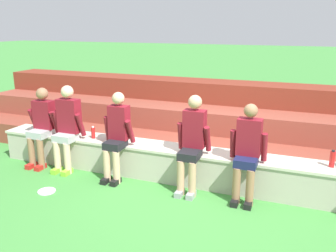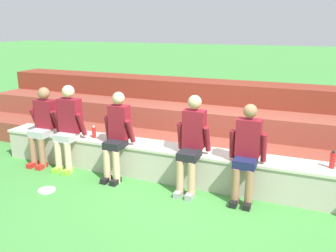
{
  "view_description": "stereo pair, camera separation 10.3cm",
  "coord_description": "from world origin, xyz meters",
  "px_view_note": "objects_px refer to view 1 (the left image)",
  "views": [
    {
      "loc": [
        1.46,
        -4.82,
        2.42
      ],
      "look_at": [
        -0.52,
        0.25,
        0.88
      ],
      "focal_mm": 38.53,
      "sensor_mm": 36.0,
      "label": 1
    },
    {
      "loc": [
        1.56,
        -4.78,
        2.42
      ],
      "look_at": [
        -0.52,
        0.25,
        0.88
      ],
      "focal_mm": 38.53,
      "sensor_mm": 36.0,
      "label": 2
    }
  ],
  "objects_px": {
    "water_bottle_mid_left": "(93,133)",
    "frisbee": "(47,191)",
    "person_right_of_center": "(192,141)",
    "person_far_right": "(247,150)",
    "person_center": "(117,134)",
    "person_far_left": "(41,124)",
    "person_left_of_center": "(67,125)",
    "water_bottle_near_left": "(332,159)",
    "water_bottle_center_gap": "(110,133)"
  },
  "relations": [
    {
      "from": "person_right_of_center",
      "to": "frisbee",
      "type": "bearing_deg",
      "value": -155.79
    },
    {
      "from": "person_left_of_center",
      "to": "person_far_right",
      "type": "bearing_deg",
      "value": -0.39
    },
    {
      "from": "water_bottle_near_left",
      "to": "frisbee",
      "type": "bearing_deg",
      "value": -163.31
    },
    {
      "from": "frisbee",
      "to": "person_right_of_center",
      "type": "bearing_deg",
      "value": 24.21
    },
    {
      "from": "water_bottle_mid_left",
      "to": "frisbee",
      "type": "height_order",
      "value": "water_bottle_mid_left"
    },
    {
      "from": "person_far_right",
      "to": "water_bottle_center_gap",
      "type": "relative_size",
      "value": 5.8
    },
    {
      "from": "water_bottle_near_left",
      "to": "person_left_of_center",
      "type": "bearing_deg",
      "value": -176.08
    },
    {
      "from": "person_far_left",
      "to": "water_bottle_center_gap",
      "type": "relative_size",
      "value": 5.75
    },
    {
      "from": "water_bottle_near_left",
      "to": "water_bottle_center_gap",
      "type": "bearing_deg",
      "value": -179.51
    },
    {
      "from": "person_far_left",
      "to": "person_right_of_center",
      "type": "xyz_separation_m",
      "value": [
        2.77,
        -0.02,
        0.02
      ]
    },
    {
      "from": "person_far_left",
      "to": "person_left_of_center",
      "type": "xyz_separation_m",
      "value": [
        0.56,
        -0.02,
        0.04
      ]
    },
    {
      "from": "person_left_of_center",
      "to": "water_bottle_near_left",
      "type": "height_order",
      "value": "person_left_of_center"
    },
    {
      "from": "frisbee",
      "to": "water_bottle_center_gap",
      "type": "bearing_deg",
      "value": 68.6
    },
    {
      "from": "water_bottle_mid_left",
      "to": "frisbee",
      "type": "bearing_deg",
      "value": -98.03
    },
    {
      "from": "person_far_right",
      "to": "frisbee",
      "type": "xyz_separation_m",
      "value": [
        -2.8,
        -0.87,
        -0.73
      ]
    },
    {
      "from": "person_right_of_center",
      "to": "frisbee",
      "type": "relative_size",
      "value": 5.48
    },
    {
      "from": "person_center",
      "to": "water_bottle_near_left",
      "type": "height_order",
      "value": "person_center"
    },
    {
      "from": "person_far_left",
      "to": "water_bottle_near_left",
      "type": "bearing_deg",
      "value": 3.17
    },
    {
      "from": "person_right_of_center",
      "to": "water_bottle_mid_left",
      "type": "distance_m",
      "value": 1.85
    },
    {
      "from": "person_left_of_center",
      "to": "person_far_left",
      "type": "bearing_deg",
      "value": 177.56
    },
    {
      "from": "person_right_of_center",
      "to": "water_bottle_center_gap",
      "type": "height_order",
      "value": "person_right_of_center"
    },
    {
      "from": "person_left_of_center",
      "to": "frisbee",
      "type": "relative_size",
      "value": 5.54
    },
    {
      "from": "person_center",
      "to": "water_bottle_mid_left",
      "type": "bearing_deg",
      "value": 158.18
    },
    {
      "from": "person_right_of_center",
      "to": "water_bottle_near_left",
      "type": "xyz_separation_m",
      "value": [
        1.92,
        0.28,
        -0.11
      ]
    },
    {
      "from": "person_left_of_center",
      "to": "water_bottle_mid_left",
      "type": "bearing_deg",
      "value": 28.93
    },
    {
      "from": "water_bottle_near_left",
      "to": "person_right_of_center",
      "type": "bearing_deg",
      "value": -171.79
    },
    {
      "from": "person_far_left",
      "to": "water_bottle_center_gap",
      "type": "xyz_separation_m",
      "value": [
        1.22,
        0.23,
        -0.09
      ]
    },
    {
      "from": "frisbee",
      "to": "person_left_of_center",
      "type": "bearing_deg",
      "value": 103.82
    },
    {
      "from": "person_far_right",
      "to": "water_bottle_center_gap",
      "type": "height_order",
      "value": "person_far_right"
    },
    {
      "from": "person_far_left",
      "to": "person_center",
      "type": "bearing_deg",
      "value": -2.1
    },
    {
      "from": "water_bottle_mid_left",
      "to": "frisbee",
      "type": "distance_m",
      "value": 1.27
    },
    {
      "from": "person_right_of_center",
      "to": "water_bottle_center_gap",
      "type": "bearing_deg",
      "value": 170.89
    },
    {
      "from": "water_bottle_mid_left",
      "to": "water_bottle_center_gap",
      "type": "bearing_deg",
      "value": 9.17
    },
    {
      "from": "person_center",
      "to": "person_right_of_center",
      "type": "distance_m",
      "value": 1.24
    },
    {
      "from": "water_bottle_near_left",
      "to": "water_bottle_mid_left",
      "type": "xyz_separation_m",
      "value": [
        -3.75,
        -0.08,
        -0.02
      ]
    },
    {
      "from": "person_left_of_center",
      "to": "frisbee",
      "type": "distance_m",
      "value": 1.2
    },
    {
      "from": "person_center",
      "to": "water_bottle_center_gap",
      "type": "distance_m",
      "value": 0.43
    },
    {
      "from": "water_bottle_mid_left",
      "to": "water_bottle_near_left",
      "type": "bearing_deg",
      "value": 1.17
    },
    {
      "from": "person_far_right",
      "to": "frisbee",
      "type": "distance_m",
      "value": 3.02
    },
    {
      "from": "person_center",
      "to": "person_right_of_center",
      "type": "height_order",
      "value": "person_right_of_center"
    },
    {
      "from": "person_left_of_center",
      "to": "water_bottle_mid_left",
      "type": "relative_size",
      "value": 6.86
    },
    {
      "from": "person_left_of_center",
      "to": "water_bottle_center_gap",
      "type": "bearing_deg",
      "value": 20.83
    },
    {
      "from": "water_bottle_center_gap",
      "to": "frisbee",
      "type": "relative_size",
      "value": 0.91
    },
    {
      "from": "person_far_left",
      "to": "person_left_of_center",
      "type": "height_order",
      "value": "person_left_of_center"
    },
    {
      "from": "person_far_left",
      "to": "person_far_right",
      "type": "xyz_separation_m",
      "value": [
        3.58,
        -0.04,
        -0.01
      ]
    },
    {
      "from": "person_left_of_center",
      "to": "person_center",
      "type": "relative_size",
      "value": 1.03
    },
    {
      "from": "person_far_left",
      "to": "person_center",
      "type": "distance_m",
      "value": 1.53
    },
    {
      "from": "person_center",
      "to": "person_far_right",
      "type": "bearing_deg",
      "value": 0.33
    },
    {
      "from": "person_center",
      "to": "water_bottle_near_left",
      "type": "relative_size",
      "value": 5.77
    },
    {
      "from": "person_far_right",
      "to": "frisbee",
      "type": "height_order",
      "value": "person_far_right"
    }
  ]
}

